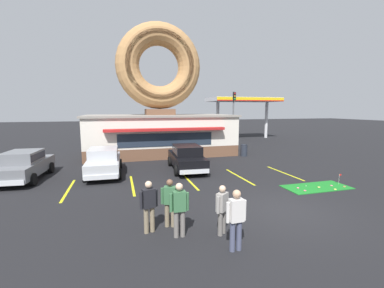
% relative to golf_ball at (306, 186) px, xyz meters
% --- Properties ---
extents(ground_plane, '(160.00, 160.00, 0.00)m').
position_rel_golf_ball_xyz_m(ground_plane, '(-2.86, -2.30, -0.05)').
color(ground_plane, black).
extents(donut_shop_building, '(12.30, 6.75, 10.96)m').
position_rel_golf_ball_xyz_m(donut_shop_building, '(-5.46, 11.64, 3.69)').
color(donut_shop_building, brown).
rests_on(donut_shop_building, ground).
extents(putting_mat, '(3.28, 1.47, 0.03)m').
position_rel_golf_ball_xyz_m(putting_mat, '(0.43, -0.23, -0.04)').
color(putting_mat, '#197523').
rests_on(putting_mat, ground).
extents(mini_donut_near_left, '(0.13, 0.13, 0.04)m').
position_rel_golf_ball_xyz_m(mini_donut_near_left, '(0.46, -0.36, -0.00)').
color(mini_donut_near_left, '#E5C666').
rests_on(mini_donut_near_left, putting_mat).
extents(mini_donut_near_right, '(0.13, 0.13, 0.04)m').
position_rel_golf_ball_xyz_m(mini_donut_near_right, '(-0.57, -0.62, -0.00)').
color(mini_donut_near_right, '#D8667F').
rests_on(mini_donut_near_right, putting_mat).
extents(mini_donut_mid_left, '(0.13, 0.13, 0.04)m').
position_rel_golf_ball_xyz_m(mini_donut_mid_left, '(1.27, -0.31, -0.00)').
color(mini_donut_mid_left, '#D8667F').
rests_on(mini_donut_mid_left, putting_mat).
extents(mini_donut_mid_centre, '(0.13, 0.13, 0.04)m').
position_rel_golf_ball_xyz_m(mini_donut_mid_centre, '(0.96, -0.85, -0.00)').
color(mini_donut_mid_centre, '#E5C666').
rests_on(mini_donut_mid_centre, putting_mat).
extents(mini_donut_mid_right, '(0.13, 0.13, 0.04)m').
position_rel_golf_ball_xyz_m(mini_donut_mid_right, '(1.74, -0.63, -0.00)').
color(mini_donut_mid_right, '#A5724C').
rests_on(mini_donut_mid_right, putting_mat).
extents(mini_donut_far_left, '(0.13, 0.13, 0.04)m').
position_rel_golf_ball_xyz_m(mini_donut_far_left, '(-0.61, -0.18, -0.00)').
color(mini_donut_far_left, '#D8667F').
rests_on(mini_donut_far_left, putting_mat).
extents(golf_ball, '(0.04, 0.04, 0.04)m').
position_rel_golf_ball_xyz_m(golf_ball, '(0.00, 0.00, 0.00)').
color(golf_ball, white).
rests_on(golf_ball, putting_mat).
extents(putting_flag_pin, '(0.13, 0.01, 0.55)m').
position_rel_golf_ball_xyz_m(putting_flag_pin, '(1.86, -0.20, 0.39)').
color(putting_flag_pin, silver).
rests_on(putting_flag_pin, putting_mat).
extents(car_silver, '(2.05, 4.59, 1.60)m').
position_rel_golf_ball_xyz_m(car_silver, '(-9.81, 5.26, 0.82)').
color(car_silver, '#B2B5BA').
rests_on(car_silver, ground).
extents(car_black, '(2.17, 4.65, 1.60)m').
position_rel_golf_ball_xyz_m(car_black, '(-4.83, 5.08, 0.82)').
color(car_black, black).
rests_on(car_black, ground).
extents(car_grey, '(2.23, 4.67, 1.60)m').
position_rel_golf_ball_xyz_m(car_grey, '(-13.94, 5.33, 0.82)').
color(car_grey, slate).
rests_on(car_grey, ground).
extents(pedestrian_blue_sweater_man, '(0.49, 0.42, 1.56)m').
position_rel_golf_ball_xyz_m(pedestrian_blue_sweater_man, '(-5.93, -3.38, 0.81)').
color(pedestrian_blue_sweater_man, slate).
rests_on(pedestrian_blue_sweater_man, ground).
extents(pedestrian_hooded_kid, '(0.57, 0.34, 1.60)m').
position_rel_golf_ball_xyz_m(pedestrian_hooded_kid, '(-7.37, -2.43, 0.83)').
color(pedestrian_hooded_kid, '#7F7056').
rests_on(pedestrian_hooded_kid, ground).
extents(pedestrian_leather_jacket_man, '(0.58, 0.33, 1.66)m').
position_rel_golf_ball_xyz_m(pedestrian_leather_jacket_man, '(-8.08, -2.64, 0.87)').
color(pedestrian_leather_jacket_man, '#7F7056').
rests_on(pedestrian_leather_jacket_man, ground).
extents(pedestrian_clipboard_woman, '(0.60, 0.26, 1.72)m').
position_rel_golf_ball_xyz_m(pedestrian_clipboard_woman, '(-5.93, -4.35, 0.91)').
color(pedestrian_clipboard_woman, '#474C66').
rests_on(pedestrian_clipboard_woman, ground).
extents(pedestrian_beanie_man, '(0.60, 0.25, 1.68)m').
position_rel_golf_ball_xyz_m(pedestrian_beanie_man, '(-7.23, -3.18, 0.88)').
color(pedestrian_beanie_man, slate).
rests_on(pedestrian_beanie_man, ground).
extents(trash_bin, '(0.57, 0.57, 0.97)m').
position_rel_golf_ball_xyz_m(trash_bin, '(0.95, 8.50, 0.45)').
color(trash_bin, '#232833').
rests_on(trash_bin, ground).
extents(traffic_light_pole, '(0.28, 0.47, 5.80)m').
position_rel_golf_ball_xyz_m(traffic_light_pole, '(3.54, 16.16, 3.66)').
color(traffic_light_pole, '#595B60').
rests_on(traffic_light_pole, ground).
extents(gas_station_canopy, '(9.00, 4.46, 5.30)m').
position_rel_golf_ball_xyz_m(gas_station_canopy, '(6.71, 20.09, 4.81)').
color(gas_station_canopy, silver).
rests_on(gas_station_canopy, ground).
extents(parking_stripe_far_left, '(0.12, 3.60, 0.01)m').
position_rel_golf_ball_xyz_m(parking_stripe_far_left, '(-11.33, 2.70, -0.05)').
color(parking_stripe_far_left, yellow).
rests_on(parking_stripe_far_left, ground).
extents(parking_stripe_left, '(0.12, 3.60, 0.01)m').
position_rel_golf_ball_xyz_m(parking_stripe_left, '(-8.33, 2.70, -0.05)').
color(parking_stripe_left, yellow).
rests_on(parking_stripe_left, ground).
extents(parking_stripe_mid_left, '(0.12, 3.60, 0.01)m').
position_rel_golf_ball_xyz_m(parking_stripe_mid_left, '(-5.33, 2.70, -0.05)').
color(parking_stripe_mid_left, yellow).
rests_on(parking_stripe_mid_left, ground).
extents(parking_stripe_centre, '(0.12, 3.60, 0.01)m').
position_rel_golf_ball_xyz_m(parking_stripe_centre, '(-2.33, 2.70, -0.05)').
color(parking_stripe_centre, yellow).
rests_on(parking_stripe_centre, ground).
extents(parking_stripe_mid_right, '(0.12, 3.60, 0.01)m').
position_rel_golf_ball_xyz_m(parking_stripe_mid_right, '(0.67, 2.70, -0.05)').
color(parking_stripe_mid_right, yellow).
rests_on(parking_stripe_mid_right, ground).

